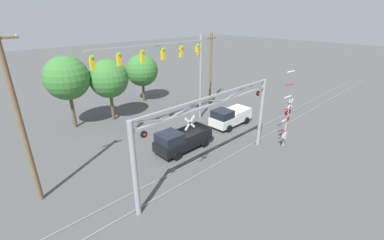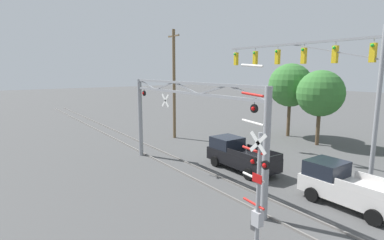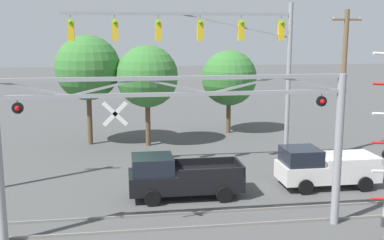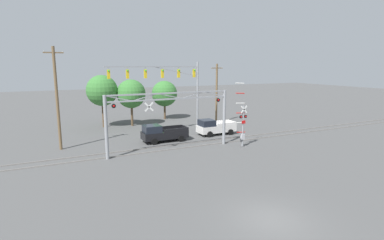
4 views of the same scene
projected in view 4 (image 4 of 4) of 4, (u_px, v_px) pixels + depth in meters
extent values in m
plane|color=#4C4C4C|center=(271.00, 219.00, 16.35)|extent=(200.00, 200.00, 0.00)
cube|color=gray|center=(170.00, 150.00, 29.76)|extent=(80.00, 0.08, 0.10)
cube|color=gray|center=(165.00, 146.00, 31.03)|extent=(80.00, 0.08, 0.10)
cylinder|color=gray|center=(106.00, 128.00, 26.41)|extent=(0.31, 0.31, 5.77)
cylinder|color=gray|center=(224.00, 117.00, 31.59)|extent=(0.31, 0.31, 5.77)
cube|color=gray|center=(170.00, 99.00, 28.60)|extent=(12.50, 0.14, 0.14)
cube|color=gray|center=(170.00, 93.00, 28.50)|extent=(12.50, 0.14, 0.14)
cube|color=gray|center=(119.00, 98.00, 26.47)|extent=(2.46, 0.08, 0.64)
cube|color=gray|center=(145.00, 97.00, 27.51)|extent=(2.46, 0.08, 0.64)
cube|color=gray|center=(170.00, 96.00, 28.55)|extent=(2.46, 0.08, 0.64)
cube|color=gray|center=(193.00, 95.00, 29.58)|extent=(2.46, 0.08, 0.64)
cube|color=gray|center=(214.00, 94.00, 30.62)|extent=(2.46, 0.08, 0.64)
cylinder|color=black|center=(114.00, 106.00, 26.39)|extent=(0.38, 0.10, 0.38)
sphere|color=red|center=(114.00, 106.00, 26.33)|extent=(0.18, 0.18, 0.18)
cylinder|color=gray|center=(114.00, 103.00, 26.35)|extent=(0.04, 0.04, 0.10)
cylinder|color=black|center=(218.00, 100.00, 30.93)|extent=(0.38, 0.10, 0.38)
sphere|color=red|center=(219.00, 100.00, 30.87)|extent=(0.18, 0.18, 0.18)
cylinder|color=gray|center=(218.00, 98.00, 30.89)|extent=(0.04, 0.04, 0.10)
cube|color=white|center=(149.00, 107.00, 27.71)|extent=(0.88, 0.03, 0.88)
cube|color=white|center=(149.00, 107.00, 27.71)|extent=(0.88, 0.03, 0.88)
cylinder|color=black|center=(149.00, 107.00, 27.69)|extent=(0.04, 0.04, 0.02)
cylinder|color=gray|center=(243.00, 126.00, 30.71)|extent=(0.16, 0.16, 4.26)
cylinder|color=#59595B|center=(242.00, 146.00, 31.08)|extent=(0.35, 0.35, 0.10)
cube|color=white|center=(244.00, 109.00, 30.29)|extent=(0.78, 0.03, 0.78)
cube|color=white|center=(244.00, 109.00, 30.29)|extent=(0.78, 0.03, 0.78)
cylinder|color=black|center=(244.00, 110.00, 30.27)|extent=(0.04, 0.04, 0.02)
cylinder|color=black|center=(241.00, 117.00, 30.40)|extent=(0.32, 0.09, 0.32)
sphere|color=red|center=(241.00, 117.00, 30.35)|extent=(0.16, 0.16, 0.16)
cylinder|color=black|center=(245.00, 116.00, 30.64)|extent=(0.32, 0.09, 0.32)
sphere|color=red|center=(246.00, 116.00, 30.59)|extent=(0.16, 0.16, 0.16)
cube|color=gray|center=(243.00, 117.00, 30.52)|extent=(0.64, 0.06, 0.06)
cube|color=red|center=(244.00, 122.00, 30.53)|extent=(0.44, 0.02, 0.32)
cube|color=#B2B2B7|center=(243.00, 137.00, 30.90)|extent=(0.36, 0.28, 0.56)
cylinder|color=red|center=(241.00, 132.00, 30.72)|extent=(1.01, 0.09, 0.15)
cylinder|color=white|center=(241.00, 123.00, 30.52)|extent=(1.01, 0.09, 0.15)
cylinder|color=red|center=(241.00, 113.00, 30.31)|extent=(1.01, 0.09, 0.15)
cylinder|color=white|center=(240.00, 103.00, 30.10)|extent=(1.01, 0.09, 0.15)
cylinder|color=red|center=(240.00, 93.00, 29.90)|extent=(1.01, 0.09, 0.15)
cylinder|color=white|center=(240.00, 83.00, 29.69)|extent=(1.01, 0.09, 0.15)
cube|color=#3F3F42|center=(241.00, 140.00, 30.90)|extent=(0.24, 0.12, 0.36)
cylinder|color=gray|center=(197.00, 96.00, 38.66)|extent=(0.24, 0.24, 8.75)
cube|color=gray|center=(154.00, 67.00, 35.51)|extent=(11.63, 0.14, 0.14)
cube|color=gray|center=(176.00, 72.00, 36.85)|extent=(5.83, 0.08, 1.28)
cylinder|color=gray|center=(108.00, 68.00, 33.28)|extent=(0.04, 0.04, 0.30)
cube|color=gold|center=(109.00, 74.00, 33.39)|extent=(0.30, 0.26, 1.03)
sphere|color=green|center=(109.00, 71.00, 33.18)|extent=(0.18, 0.18, 0.18)
cylinder|color=gray|center=(127.00, 68.00, 34.18)|extent=(0.04, 0.04, 0.30)
cube|color=gold|center=(127.00, 74.00, 34.30)|extent=(0.30, 0.26, 1.03)
sphere|color=green|center=(128.00, 71.00, 34.08)|extent=(0.18, 0.18, 0.18)
cylinder|color=gray|center=(145.00, 68.00, 35.08)|extent=(0.04, 0.04, 0.30)
cube|color=gold|center=(145.00, 74.00, 35.20)|extent=(0.30, 0.26, 1.03)
sphere|color=green|center=(146.00, 70.00, 34.99)|extent=(0.18, 0.18, 0.18)
cylinder|color=gray|center=(162.00, 68.00, 35.99)|extent=(0.04, 0.04, 0.30)
cube|color=gold|center=(162.00, 74.00, 36.11)|extent=(0.30, 0.26, 1.03)
sphere|color=green|center=(163.00, 70.00, 35.89)|extent=(0.18, 0.18, 0.18)
cylinder|color=gray|center=(179.00, 68.00, 36.89)|extent=(0.04, 0.04, 0.30)
cube|color=gold|center=(179.00, 73.00, 37.01)|extent=(0.30, 0.26, 1.03)
sphere|color=green|center=(179.00, 70.00, 36.80)|extent=(0.18, 0.18, 0.18)
cylinder|color=gray|center=(194.00, 68.00, 37.80)|extent=(0.04, 0.04, 0.30)
cube|color=gold|center=(194.00, 73.00, 37.92)|extent=(0.30, 0.26, 1.03)
sphere|color=green|center=(195.00, 70.00, 37.70)|extent=(0.18, 0.18, 0.18)
cube|color=black|center=(165.00, 134.00, 33.15)|extent=(5.01, 1.90, 0.82)
cube|color=black|center=(152.00, 129.00, 32.38)|extent=(1.79, 1.75, 0.75)
cube|color=black|center=(176.00, 130.00, 32.66)|extent=(2.83, 0.08, 0.34)
cube|color=black|center=(170.00, 127.00, 34.28)|extent=(2.83, 0.08, 0.34)
cube|color=black|center=(185.00, 127.00, 34.09)|extent=(0.10, 1.82, 0.34)
cylinder|color=black|center=(154.00, 142.00, 31.70)|extent=(0.71, 0.24, 0.71)
cylinder|color=black|center=(149.00, 138.00, 33.42)|extent=(0.71, 0.24, 0.71)
cylinder|color=black|center=(181.00, 139.00, 33.03)|extent=(0.71, 0.24, 0.71)
cylinder|color=black|center=(174.00, 135.00, 34.74)|extent=(0.71, 0.24, 0.71)
cube|color=silver|center=(216.00, 128.00, 36.45)|extent=(4.63, 1.90, 0.82)
cube|color=black|center=(207.00, 123.00, 35.74)|extent=(1.65, 1.75, 0.75)
cube|color=silver|center=(227.00, 124.00, 35.93)|extent=(2.58, 0.08, 0.34)
cube|color=silver|center=(219.00, 122.00, 37.55)|extent=(2.58, 0.08, 0.34)
cube|color=silver|center=(232.00, 122.00, 37.31)|extent=(0.10, 1.82, 0.34)
cylinder|color=black|center=(210.00, 134.00, 35.06)|extent=(0.71, 0.24, 0.71)
cylinder|color=black|center=(202.00, 131.00, 36.77)|extent=(0.71, 0.24, 0.71)
cylinder|color=black|center=(231.00, 132.00, 36.28)|extent=(0.71, 0.24, 0.71)
cylinder|color=black|center=(222.00, 129.00, 37.99)|extent=(0.71, 0.24, 0.71)
cylinder|color=brown|center=(57.00, 99.00, 29.12)|extent=(0.28, 0.28, 10.10)
cube|color=brown|center=(53.00, 53.00, 28.32)|extent=(1.80, 0.12, 0.12)
cylinder|color=silver|center=(44.00, 51.00, 27.96)|extent=(0.08, 0.08, 0.12)
cylinder|color=silver|center=(63.00, 52.00, 28.66)|extent=(0.08, 0.08, 0.12)
cylinder|color=brown|center=(217.00, 94.00, 42.80)|extent=(0.28, 0.28, 8.55)
cube|color=brown|center=(217.00, 68.00, 42.14)|extent=(1.80, 0.12, 0.12)
cylinder|color=silver|center=(212.00, 67.00, 41.78)|extent=(0.08, 0.08, 0.12)
cylinder|color=silver|center=(222.00, 67.00, 42.47)|extent=(0.08, 0.08, 0.12)
cylinder|color=brown|center=(103.00, 114.00, 40.65)|extent=(0.32, 0.32, 3.54)
sphere|color=#387533|center=(102.00, 91.00, 40.07)|extent=(4.15, 4.15, 4.15)
cylinder|color=brown|center=(165.00, 111.00, 46.87)|extent=(0.32, 0.32, 2.62)
sphere|color=#387533|center=(165.00, 94.00, 46.39)|extent=(3.96, 3.96, 3.96)
cylinder|color=brown|center=(132.00, 115.00, 41.49)|extent=(0.32, 0.32, 3.10)
sphere|color=#387533|center=(131.00, 94.00, 40.97)|extent=(3.93, 3.93, 3.93)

